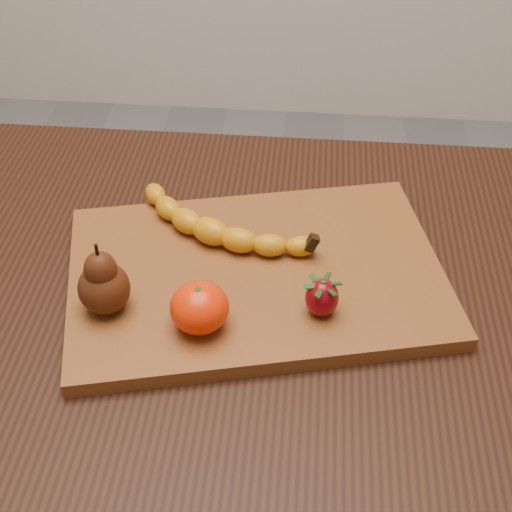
# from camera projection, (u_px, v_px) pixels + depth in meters

# --- Properties ---
(table) EXTENTS (1.00, 0.70, 0.76)m
(table) POSITION_uv_depth(u_px,v_px,m) (221.00, 341.00, 0.93)
(table) COLOR black
(table) RESTS_ON ground
(cutting_board) EXTENTS (0.51, 0.40, 0.02)m
(cutting_board) POSITION_uv_depth(u_px,v_px,m) (256.00, 274.00, 0.87)
(cutting_board) COLOR brown
(cutting_board) RESTS_ON table
(banana) EXTENTS (0.22, 0.14, 0.03)m
(banana) POSITION_uv_depth(u_px,v_px,m) (211.00, 231.00, 0.89)
(banana) COLOR orange
(banana) RESTS_ON cutting_board
(pear) EXTENTS (0.07, 0.07, 0.09)m
(pear) POSITION_uv_depth(u_px,v_px,m) (102.00, 277.00, 0.79)
(pear) COLOR #481E0B
(pear) RESTS_ON cutting_board
(mandarin) EXTENTS (0.08, 0.08, 0.06)m
(mandarin) POSITION_uv_depth(u_px,v_px,m) (199.00, 307.00, 0.78)
(mandarin) COLOR #FA2C02
(mandarin) RESTS_ON cutting_board
(strawberry) EXTENTS (0.05, 0.05, 0.05)m
(strawberry) POSITION_uv_depth(u_px,v_px,m) (322.00, 296.00, 0.80)
(strawberry) COLOR maroon
(strawberry) RESTS_ON cutting_board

